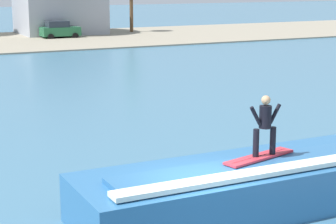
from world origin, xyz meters
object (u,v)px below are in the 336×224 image
object	(u,v)px
wave_crest	(250,186)
surfboard	(259,157)
car_far_shore	(59,30)
surfer	(265,123)

from	to	relation	value
wave_crest	surfboard	world-z (taller)	surfboard
car_far_shore	surfer	bearing A→B (deg)	-100.26
wave_crest	surfer	xyz separation A→B (m)	(0.39, -0.05, 1.68)
wave_crest	surfer	distance (m)	1.73
wave_crest	car_far_shore	size ratio (longest dim) A/B	2.38
surfer	surfboard	bearing A→B (deg)	176.23
surfboard	surfer	world-z (taller)	surfer
surfboard	car_far_shore	bearing A→B (deg)	79.58
surfboard	wave_crest	bearing A→B (deg)	171.20
wave_crest	surfboard	size ratio (longest dim) A/B	4.04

